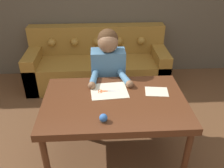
% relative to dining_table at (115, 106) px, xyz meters
% --- Properties ---
extents(ground_plane, '(16.00, 16.00, 0.00)m').
position_rel_dining_table_xyz_m(ground_plane, '(0.07, -0.07, -0.65)').
color(ground_plane, brown).
extents(dining_table, '(1.39, 0.92, 0.72)m').
position_rel_dining_table_xyz_m(dining_table, '(0.00, 0.00, 0.00)').
color(dining_table, '#562D19').
rests_on(dining_table, ground_plane).
extents(couch, '(2.18, 0.81, 0.90)m').
position_rel_dining_table_xyz_m(couch, '(-0.17, 1.62, -0.33)').
color(couch, olive).
rests_on(couch, ground_plane).
extents(person, '(0.47, 0.58, 1.22)m').
position_rel_dining_table_xyz_m(person, '(-0.04, 0.61, -0.01)').
color(person, '#33281E').
rests_on(person, ground_plane).
extents(pattern_paper_main, '(0.40, 0.34, 0.00)m').
position_rel_dining_table_xyz_m(pattern_paper_main, '(-0.05, 0.17, 0.07)').
color(pattern_paper_main, beige).
rests_on(pattern_paper_main, dining_table).
extents(pattern_paper_offcut, '(0.25, 0.20, 0.00)m').
position_rel_dining_table_xyz_m(pattern_paper_offcut, '(0.44, 0.12, 0.07)').
color(pattern_paper_offcut, beige).
rests_on(pattern_paper_offcut, dining_table).
extents(scissors, '(0.23, 0.07, 0.01)m').
position_rel_dining_table_xyz_m(scissors, '(-0.09, 0.16, 0.07)').
color(scissors, silver).
rests_on(scissors, dining_table).
extents(pin_cushion, '(0.07, 0.07, 0.07)m').
position_rel_dining_table_xyz_m(pin_cushion, '(-0.12, -0.31, 0.10)').
color(pin_cushion, '#4C3828').
rests_on(pin_cushion, dining_table).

